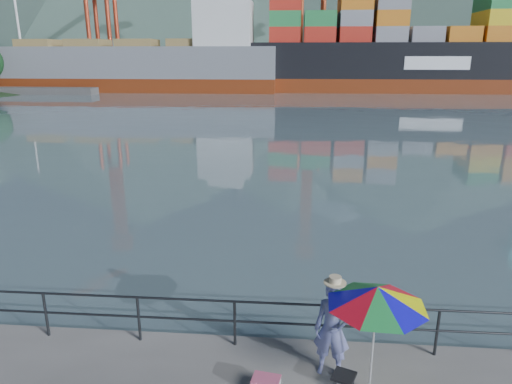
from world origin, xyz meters
TOP-DOWN VIEW (x-y plane):
  - harbor_water at (0.00, 130.00)m, footprint 500.00×280.00m
  - far_dock at (10.00, 93.00)m, footprint 200.00×40.00m
  - guardrail at (0.00, 1.70)m, footprint 22.00×0.06m
  - container_stacks at (34.70, 93.93)m, footprint 58.00×8.40m
  - fisherman at (2.89, 0.99)m, footprint 0.76×0.59m
  - beach_umbrella at (3.54, 0.53)m, footprint 2.17×2.17m
  - folding_stool at (3.10, 0.62)m, footprint 0.50×0.50m
  - fishing_rod at (2.92, 2.04)m, footprint 0.46×1.85m
  - bulk_carrier at (-22.61, 71.20)m, footprint 47.05×8.14m
  - container_ship at (25.77, 74.29)m, footprint 59.45×9.91m

SIDE VIEW (x-z plane):
  - harbor_water at x=0.00m, z-range 0.00..0.00m
  - far_dock at x=10.00m, z-range -0.20..0.20m
  - fishing_rod at x=2.92m, z-range -0.67..0.67m
  - folding_stool at x=3.10m, z-range 0.01..0.26m
  - guardrail at x=0.00m, z-range 0.01..1.03m
  - fisherman at x=2.89m, z-range 0.00..1.85m
  - beach_umbrella at x=3.54m, z-range 0.86..2.94m
  - container_stacks at x=34.70m, z-range -0.81..6.99m
  - bulk_carrier at x=-22.61m, z-range -3.05..11.45m
  - container_ship at x=25.77m, z-range -3.21..14.89m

